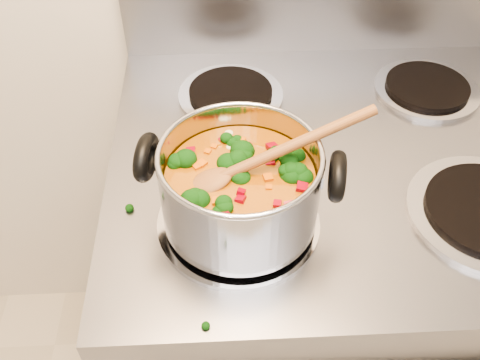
# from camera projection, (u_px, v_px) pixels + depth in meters

# --- Properties ---
(electric_range) EXTENTS (0.79, 0.72, 1.08)m
(electric_range) POSITION_uv_depth(u_px,v_px,m) (317.00, 294.00, 1.24)
(electric_range) COLOR gray
(electric_range) RESTS_ON ground
(stockpot) EXTENTS (0.29, 0.22, 0.14)m
(stockpot) POSITION_uv_depth(u_px,v_px,m) (240.00, 187.00, 0.74)
(stockpot) COLOR #A5A5AD
(stockpot) RESTS_ON electric_range
(wooden_spoon) EXTENTS (0.27, 0.10, 0.10)m
(wooden_spoon) POSITION_uv_depth(u_px,v_px,m) (251.00, 164.00, 0.72)
(wooden_spoon) COLOR brown
(wooden_spoon) RESTS_ON stockpot
(cooktop_crumbs) EXTENTS (0.37, 0.14, 0.01)m
(cooktop_crumbs) POSITION_uv_depth(u_px,v_px,m) (267.00, 224.00, 0.79)
(cooktop_crumbs) COLOR black
(cooktop_crumbs) RESTS_ON electric_range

